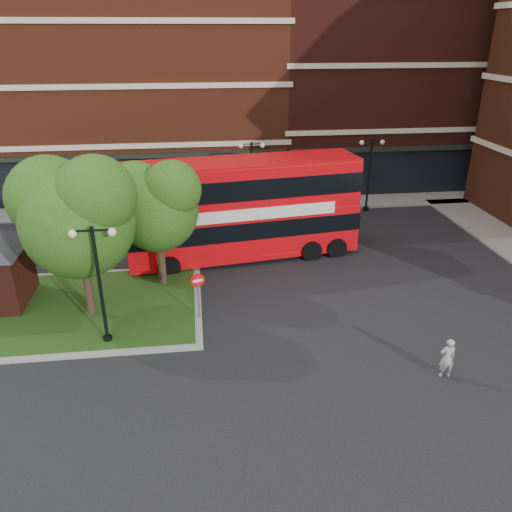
{
  "coord_description": "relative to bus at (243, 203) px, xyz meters",
  "views": [
    {
      "loc": [
        -1.66,
        -17.27,
        11.48
      ],
      "look_at": [
        0.92,
        3.47,
        2.0
      ],
      "focal_mm": 35.0,
      "sensor_mm": 36.0,
      "label": 1
    }
  ],
  "objects": [
    {
      "name": "woman",
      "position": [
        6.18,
        -11.44,
        -2.32
      ],
      "size": [
        0.59,
        0.4,
        1.58
      ],
      "primitive_type": "imported",
      "rotation": [
        0.0,
        0.0,
        3.1
      ],
      "color": "#959597",
      "rests_on": "ground"
    },
    {
      "name": "ground",
      "position": [
        -0.77,
        -7.94,
        -3.11
      ],
      "size": [
        120.0,
        120.0,
        0.0
      ],
      "primitive_type": "plane",
      "color": "black",
      "rests_on": "ground"
    },
    {
      "name": "traffic_island",
      "position": [
        -8.77,
        -4.94,
        -3.04
      ],
      "size": [
        12.6,
        7.6,
        0.15
      ],
      "color": "gray",
      "rests_on": "ground"
    },
    {
      "name": "lamp_far_right",
      "position": [
        9.23,
        6.56,
        -0.28
      ],
      "size": [
        1.72,
        0.36,
        5.0
      ],
      "color": "black",
      "rests_on": "ground"
    },
    {
      "name": "tree_island_east",
      "position": [
        -4.35,
        -2.88,
        1.13
      ],
      "size": [
        4.46,
        3.9,
        6.29
      ],
      "color": "#2D2116",
      "rests_on": "ground"
    },
    {
      "name": "car_white",
      "position": [
        4.34,
        6.56,
        -2.36
      ],
      "size": [
        4.62,
        1.86,
        1.49
      ],
      "primitive_type": "imported",
      "rotation": [
        0.0,
        0.0,
        1.63
      ],
      "color": "white",
      "rests_on": "ground"
    },
    {
      "name": "lamp_island",
      "position": [
        -6.27,
        -7.74,
        -0.28
      ],
      "size": [
        1.72,
        0.36,
        5.0
      ],
      "color": "black",
      "rests_on": "ground"
    },
    {
      "name": "terrace_far_right",
      "position": [
        13.23,
        16.06,
        4.89
      ],
      "size": [
        18.0,
        12.0,
        16.0
      ],
      "primitive_type": "cube",
      "color": "#471911",
      "rests_on": "ground"
    },
    {
      "name": "bus",
      "position": [
        0.0,
        0.0,
        0.0
      ],
      "size": [
        12.69,
        4.54,
        4.74
      ],
      "rotation": [
        0.0,
        0.0,
        0.14
      ],
      "color": "red",
      "rests_on": "ground"
    },
    {
      "name": "terrace_far_left",
      "position": [
        -8.77,
        16.06,
        3.89
      ],
      "size": [
        26.0,
        12.0,
        14.0
      ],
      "primitive_type": "cube",
      "color": "maroon",
      "rests_on": "ground"
    },
    {
      "name": "no_entry_sign",
      "position": [
        -2.57,
        -6.44,
        -1.53
      ],
      "size": [
        0.6,
        0.21,
        2.22
      ],
      "rotation": [
        0.0,
        0.0,
        0.27
      ],
      "color": "slate",
      "rests_on": "ground"
    },
    {
      "name": "lamp_far_left",
      "position": [
        1.23,
        6.56,
        -0.28
      ],
      "size": [
        1.72,
        0.36,
        5.0
      ],
      "color": "black",
      "rests_on": "ground"
    },
    {
      "name": "tree_island_west",
      "position": [
        -7.37,
        -5.37,
        1.68
      ],
      "size": [
        5.4,
        4.71,
        7.21
      ],
      "color": "#2D2116",
      "rests_on": "ground"
    },
    {
      "name": "pavement_far",
      "position": [
        -0.77,
        8.56,
        -3.05
      ],
      "size": [
        44.0,
        3.0,
        0.12
      ],
      "primitive_type": "cube",
      "color": "slate",
      "rests_on": "ground"
    },
    {
      "name": "car_silver",
      "position": [
        -3.27,
        8.06,
        -2.39
      ],
      "size": [
        4.4,
        2.14,
        1.45
      ],
      "primitive_type": "imported",
      "rotation": [
        0.0,
        0.0,
        1.68
      ],
      "color": "#ACAFB3",
      "rests_on": "ground"
    }
  ]
}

